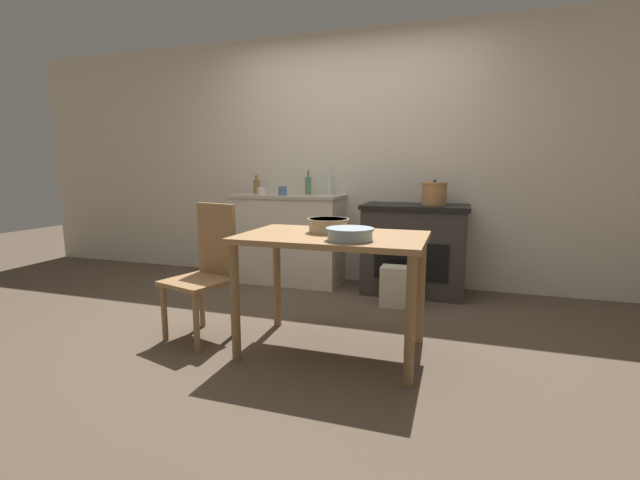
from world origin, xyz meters
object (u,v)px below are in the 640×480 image
Objects in this scene: work_table at (333,252)px; stock_pot at (434,194)px; flour_sack at (396,286)px; bottle_mid_left at (329,184)px; chair at (206,269)px; mixing_bowl_small at (350,233)px; cup_center at (262,191)px; bottle_left at (308,185)px; bottle_far_left at (257,186)px; stove at (414,249)px; mixing_bowl_large at (328,225)px; cup_center_left at (283,191)px.

stock_pot is (0.52, 1.55, 0.29)m from work_table.
work_table is 4.81× the size of stock_pot.
bottle_mid_left is at bearing 141.11° from flour_sack.
mixing_bowl_small is at bearing 6.68° from chair.
stock_pot is 1.78m from mixing_bowl_small.
bottle_mid_left is at bearing 107.62° from work_table.
chair is 1.48m from cup_center.
bottle_far_left is at bearing 177.33° from bottle_left.
stove is at bearing 78.63° from flour_sack.
work_table is 1.20m from flour_sack.
bottle_far_left is (-1.71, 0.14, 0.57)m from stove.
stock_pot reaches higher than flour_sack.
stock_pot is 0.86× the size of mixing_bowl_small.
flour_sack is 1.92m from bottle_far_left.
stock_pot is at bearing 61.82° from flour_sack.
mixing_bowl_large is (0.87, 0.09, 0.34)m from chair.
cup_center reaches higher than chair.
bottle_mid_left is (-0.80, 0.65, 0.85)m from flour_sack.
chair is 3.40× the size of bottle_mid_left.
mixing_bowl_large is (-0.05, 0.08, 0.16)m from work_table.
stock_pot is 1.22× the size of bottle_far_left.
cup_center is at bearing 167.71° from flour_sack.
cup_center_left is at bearing 124.29° from mixing_bowl_small.
cup_center_left is (0.40, -0.23, -0.03)m from bottle_far_left.
mixing_bowl_large reaches higher than work_table.
stock_pot reaches higher than work_table.
work_table is 13.96× the size of cup_center.
work_table is 0.19m from mixing_bowl_large.
work_table is at bearing -103.66° from flour_sack.
bottle_far_left is 0.82m from bottle_mid_left.
flour_sack is at bearing -20.79° from bottle_far_left.
stove is at bearing -10.55° from bottle_mid_left.
flour_sack is 4.26× the size of cup_center.
bottle_mid_left is (-0.54, 1.71, 0.36)m from work_table.
stove is 4.08× the size of stock_pot.
flour_sack is (1.18, 1.07, -0.31)m from chair.
stove is at bearing 66.36° from chair.
mixing_bowl_small is (0.16, -0.18, 0.15)m from work_table.
work_table is 1.66m from stock_pot.
cup_center_left is at bearing -29.77° from bottle_far_left.
bottle_mid_left reaches higher than mixing_bowl_small.
mixing_bowl_large is at bearing -107.56° from flour_sack.
stock_pot is at bearing 63.05° from chair.
bottle_mid_left reaches higher than bottle_far_left.
bottle_left is at bearing 34.97° from cup_center.
chair is 3.38× the size of mixing_bowl_small.
stove is at bearing 83.46° from mixing_bowl_small.
bottle_left is at bearing 175.47° from stock_pot.
mixing_bowl_large is at bearing -111.25° from stock_pot.
flour_sack is 3.95× the size of cup_center_left.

